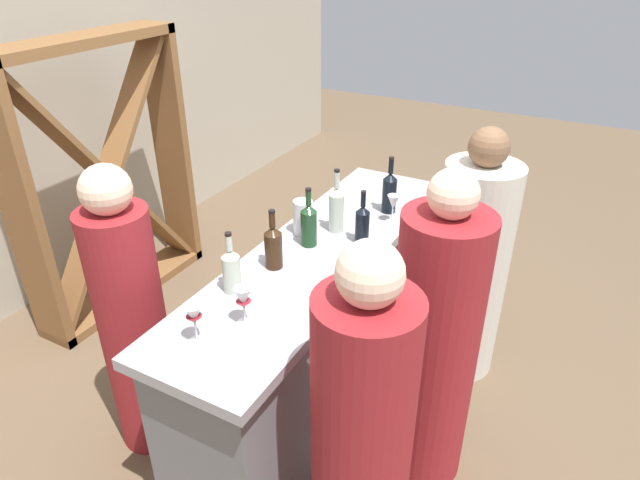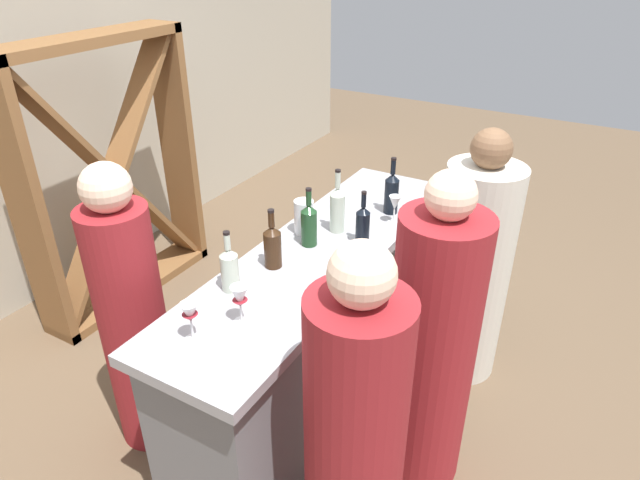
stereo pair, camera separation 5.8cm
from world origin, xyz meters
The scene contains 18 objects.
ground_plane centered at (0.00, 0.00, 0.00)m, with size 12.00×12.00×0.00m, color brown.
back_wall centered at (0.00, 2.20, 1.40)m, with size 8.00×0.10×2.80m, color #B2A893.
bar_counter centered at (0.00, 0.00, 0.46)m, with size 2.08×0.56×0.91m.
wine_rack centered at (0.21, 1.65, 0.87)m, with size 1.27×0.28×1.73m.
wine_bottle_leftmost_clear_pale centered at (-0.48, 0.16, 1.02)m, with size 0.08×0.08×0.28m.
wine_bottle_second_left_amber_brown centered at (-0.24, 0.11, 1.02)m, with size 0.08×0.08×0.28m.
wine_bottle_center_olive_green centered at (0.02, 0.07, 1.03)m, with size 0.08×0.08×0.30m.
wine_bottle_second_right_near_black centered at (0.16, -0.15, 1.02)m, with size 0.07×0.07×0.27m.
wine_bottle_rightmost_clear_pale centered at (0.21, 0.02, 1.04)m, with size 0.08×0.08×0.33m.
wine_bottle_far_right_near_black centered at (0.53, -0.13, 1.03)m, with size 0.08×0.08×0.31m.
wine_glass_near_left centered at (0.43, -0.20, 1.02)m, with size 0.06×0.06×0.15m.
wine_glass_near_center centered at (-0.64, -0.02, 1.02)m, with size 0.07×0.07×0.16m.
wine_glass_near_right centered at (-0.81, 0.08, 1.03)m, with size 0.07×0.07×0.16m.
water_pitcher centered at (0.11, 0.15, 1.00)m, with size 0.10×0.10×0.17m.
person_left_guest centered at (-0.76, -0.57, 0.68)m, with size 0.42×0.42×1.48m.
person_center_guest centered at (-0.17, -0.64, 0.69)m, with size 0.47×0.47×1.51m.
person_right_guest centered at (0.61, -0.59, 0.65)m, with size 0.48×0.48×1.43m.
person_server_behind centered at (-0.66, 0.61, 0.68)m, with size 0.33×0.33×1.46m.
Camera 2 is at (-1.99, -1.14, 2.25)m, focal length 31.23 mm.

